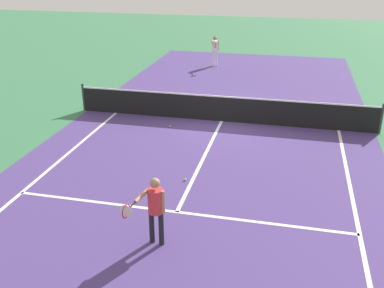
{
  "coord_description": "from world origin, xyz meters",
  "views": [
    {
      "loc": [
        2.38,
        -15.09,
        5.59
      ],
      "look_at": [
        -0.05,
        -4.6,
        1.0
      ],
      "focal_mm": 41.51,
      "sensor_mm": 36.0,
      "label": 1
    }
  ],
  "objects_px": {
    "tennis_ball_near_net": "(170,126)",
    "tennis_ball_mid_court": "(185,180)",
    "net": "(222,108)",
    "player_near": "(155,205)",
    "player_far": "(215,48)"
  },
  "relations": [
    {
      "from": "tennis_ball_mid_court",
      "to": "tennis_ball_near_net",
      "type": "bearing_deg",
      "value": 111.35
    },
    {
      "from": "net",
      "to": "player_near",
      "type": "xyz_separation_m",
      "value": [
        -0.1,
        -7.7,
        0.45
      ]
    },
    {
      "from": "player_far",
      "to": "tennis_ball_mid_court",
      "type": "bearing_deg",
      "value": -82.99
    },
    {
      "from": "net",
      "to": "player_far",
      "type": "distance_m",
      "value": 8.79
    },
    {
      "from": "net",
      "to": "tennis_ball_near_net",
      "type": "relative_size",
      "value": 165.61
    },
    {
      "from": "tennis_ball_near_net",
      "to": "tennis_ball_mid_court",
      "type": "xyz_separation_m",
      "value": [
        1.48,
        -3.78,
        0.0
      ]
    },
    {
      "from": "net",
      "to": "player_near",
      "type": "distance_m",
      "value": 7.71
    },
    {
      "from": "tennis_ball_near_net",
      "to": "tennis_ball_mid_court",
      "type": "relative_size",
      "value": 1.0
    },
    {
      "from": "player_near",
      "to": "player_far",
      "type": "bearing_deg",
      "value": 96.06
    },
    {
      "from": "player_far",
      "to": "net",
      "type": "bearing_deg",
      "value": -77.95
    },
    {
      "from": "tennis_ball_near_net",
      "to": "net",
      "type": "bearing_deg",
      "value": 31.75
    },
    {
      "from": "player_near",
      "to": "tennis_ball_mid_court",
      "type": "relative_size",
      "value": 23.24
    },
    {
      "from": "tennis_ball_mid_court",
      "to": "player_near",
      "type": "bearing_deg",
      "value": -88.37
    },
    {
      "from": "player_far",
      "to": "tennis_ball_mid_court",
      "type": "xyz_separation_m",
      "value": [
        1.65,
        -13.39,
        -0.96
      ]
    },
    {
      "from": "player_near",
      "to": "tennis_ball_mid_court",
      "type": "height_order",
      "value": "player_near"
    }
  ]
}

